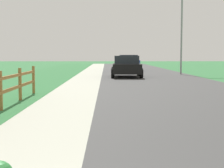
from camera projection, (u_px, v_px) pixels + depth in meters
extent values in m
plane|color=#2F6D3A|center=(102.00, 75.00, 26.28)|extent=(120.00, 120.00, 0.00)
cube|color=#3D3D3D|center=(144.00, 74.00, 28.33)|extent=(7.00, 66.00, 0.01)
cube|color=#AEAF9E|center=(66.00, 74.00, 28.22)|extent=(6.00, 66.00, 0.01)
cube|color=#2F6D3A|center=(48.00, 74.00, 28.20)|extent=(5.00, 66.00, 0.00)
cylinder|color=olive|center=(0.00, 91.00, 9.41)|extent=(0.11, 0.11, 1.11)
cylinder|color=olive|center=(20.00, 84.00, 11.54)|extent=(0.11, 0.11, 1.11)
cylinder|color=olive|center=(34.00, 80.00, 13.68)|extent=(0.11, 0.11, 1.11)
cube|color=black|center=(126.00, 68.00, 24.04)|extent=(2.03, 4.27, 0.67)
cube|color=#1E232B|center=(126.00, 60.00, 24.05)|extent=(1.74, 2.07, 0.55)
cylinder|color=black|center=(113.00, 71.00, 25.37)|extent=(0.24, 0.68, 0.68)
cylinder|color=black|center=(139.00, 71.00, 25.36)|extent=(0.24, 0.68, 0.68)
cylinder|color=black|center=(113.00, 73.00, 22.76)|extent=(0.24, 0.68, 0.68)
cylinder|color=black|center=(141.00, 73.00, 22.75)|extent=(0.24, 0.68, 0.68)
cube|color=navy|center=(128.00, 64.00, 33.48)|extent=(1.99, 4.98, 0.75)
cube|color=#1E232B|center=(128.00, 57.00, 33.50)|extent=(1.73, 2.71, 0.51)
cylinder|color=black|center=(118.00, 67.00, 35.04)|extent=(0.23, 0.73, 0.73)
cylinder|color=black|center=(137.00, 67.00, 35.05)|extent=(0.23, 0.73, 0.73)
cylinder|color=black|center=(119.00, 68.00, 31.98)|extent=(0.23, 0.73, 0.73)
cylinder|color=black|center=(139.00, 68.00, 31.98)|extent=(0.23, 0.73, 0.73)
cylinder|color=gray|center=(182.00, 34.00, 26.95)|extent=(0.14, 0.14, 6.41)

